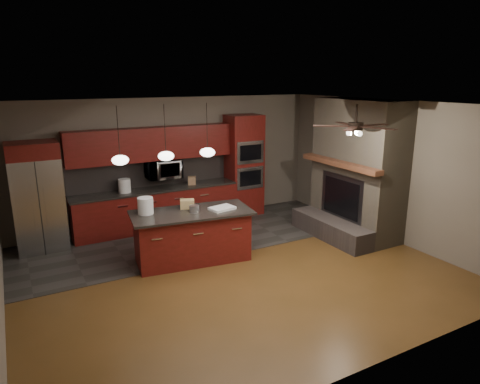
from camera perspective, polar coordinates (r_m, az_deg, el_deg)
ground at (r=7.49m, az=-0.72°, el=-10.35°), size 7.00×7.00×0.00m
ceiling at (r=6.78m, az=-0.80°, el=11.55°), size 7.00×6.00×0.02m
back_wall at (r=9.69m, az=-9.18°, el=4.06°), size 7.00×0.02×2.80m
right_wall at (r=9.15m, az=18.98°, el=2.78°), size 0.02×6.00×2.80m
slate_tile_patch at (r=8.99m, az=-6.18°, el=-5.96°), size 7.00×2.40×0.01m
fireplace_column at (r=9.11m, az=15.11°, el=2.37°), size 1.30×2.10×2.80m
back_cabinetry at (r=9.42m, az=-11.24°, el=0.49°), size 3.59×0.64×2.20m
oven_tower at (r=10.15m, az=0.53°, el=3.55°), size 0.80×0.63×2.38m
microwave at (r=9.39m, az=-10.21°, el=3.04°), size 0.73×0.41×0.50m
refrigerator at (r=8.87m, az=-25.38°, el=-0.63°), size 0.89×0.75×2.08m
kitchen_island at (r=7.75m, az=-6.39°, el=-5.81°), size 2.23×1.24×0.92m
white_bucket at (r=7.58m, az=-12.49°, el=-1.80°), size 0.30×0.30×0.29m
paint_can at (r=7.57m, az=-6.12°, el=-2.22°), size 0.20×0.20×0.12m
paint_tray at (r=7.68m, az=-2.39°, el=-2.17°), size 0.47×0.37×0.04m
cardboard_box at (r=7.79m, az=-7.05°, el=-1.59°), size 0.30×0.26×0.16m
counter_bucket at (r=9.17m, az=-15.15°, el=0.81°), size 0.30×0.30×0.28m
counter_box at (r=9.58m, az=-6.45°, el=1.53°), size 0.20×0.18×0.18m
pendant_left at (r=6.96m, az=-15.68°, el=4.15°), size 0.26×0.26×0.92m
pendant_center at (r=7.16m, az=-9.84°, el=4.78°), size 0.26×0.26×0.92m
pendant_right at (r=7.44m, az=-4.36°, el=5.33°), size 0.26×0.26×0.92m
ceiling_fan at (r=7.22m, az=15.17°, el=8.53°), size 1.27×1.33×0.41m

